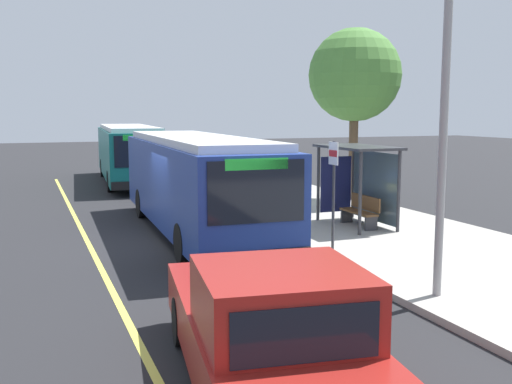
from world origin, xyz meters
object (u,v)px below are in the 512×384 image
at_px(route_sign_post, 333,181).
at_px(waiting_bench, 361,211).
at_px(transit_bus_main, 196,181).
at_px(pickup_truck, 266,329).
at_px(transit_bus_second, 129,152).

bearing_deg(route_sign_post, waiting_bench, 138.11).
relative_size(transit_bus_main, pickup_truck, 2.00).
height_order(pickup_truck, waiting_bench, pickup_truck).
bearing_deg(transit_bus_main, transit_bus_second, 178.80).
bearing_deg(waiting_bench, transit_bus_main, -106.61).
bearing_deg(transit_bus_main, route_sign_post, 28.70).
bearing_deg(route_sign_post, transit_bus_second, -173.64).
bearing_deg(transit_bus_main, waiting_bench, 73.39).
xyz_separation_m(transit_bus_second, waiting_bench, (15.44, 4.55, -0.98)).
distance_m(transit_bus_second, pickup_truck, 24.38).
xyz_separation_m(transit_bus_second, pickup_truck, (24.27, -2.24, -0.76)).
xyz_separation_m(transit_bus_second, route_sign_post, (18.25, 2.03, 0.34)).
bearing_deg(pickup_truck, transit_bus_main, 169.29).
distance_m(pickup_truck, route_sign_post, 7.46).
bearing_deg(transit_bus_second, pickup_truck, -5.26).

